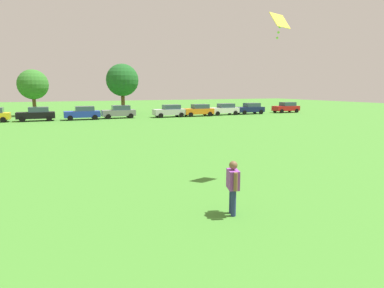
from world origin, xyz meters
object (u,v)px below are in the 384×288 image
(adult_bystander, at_px, (233,183))
(tree_far_right, at_px, (122,80))
(tree_center, at_px, (33,85))
(parked_car_blue_2, at_px, (83,113))
(parked_car_gray_3, at_px, (119,112))
(kite, at_px, (280,23))
(parked_car_orange_5, at_px, (199,110))
(parked_car_navy_7, at_px, (250,108))
(parked_car_red_8, at_px, (286,107))
(parked_car_white_6, at_px, (224,109))
(parked_car_silver_4, at_px, (170,111))
(parked_car_black_1, at_px, (37,114))

(adult_bystander, relative_size, tree_far_right, 0.23)
(adult_bystander, bearing_deg, tree_center, 25.77)
(parked_car_blue_2, xyz_separation_m, parked_car_gray_3, (4.63, 0.48, 0.00))
(parked_car_gray_3, relative_size, tree_far_right, 0.57)
(kite, height_order, parked_car_blue_2, kite)
(parked_car_orange_5, height_order, parked_car_navy_7, same)
(parked_car_blue_2, relative_size, parked_car_gray_3, 1.00)
(parked_car_blue_2, bearing_deg, parked_car_navy_7, -179.67)
(parked_car_red_8, xyz_separation_m, tree_center, (-37.46, 8.24, 3.55))
(parked_car_gray_3, relative_size, parked_car_white_6, 1.00)
(parked_car_orange_5, bearing_deg, parked_car_navy_7, -175.57)
(adult_bystander, bearing_deg, parked_car_blue_2, 18.83)
(parked_car_gray_3, bearing_deg, parked_car_red_8, -179.90)
(parked_car_orange_5, distance_m, parked_car_red_8, 16.05)
(parked_car_silver_4, bearing_deg, parked_car_red_8, -177.22)
(adult_bystander, height_order, parked_car_blue_2, adult_bystander)
(parked_car_white_6, xyz_separation_m, tree_far_right, (-13.48, 7.47, 4.25))
(parked_car_black_1, relative_size, parked_car_white_6, 1.00)
(parked_car_black_1, distance_m, parked_car_silver_4, 16.67)
(adult_bystander, distance_m, parked_car_navy_7, 42.53)
(parked_car_gray_3, bearing_deg, kite, 91.31)
(adult_bystander, xyz_separation_m, parked_car_gray_3, (3.09, 36.08, -0.17))
(adult_bystander, bearing_deg, parked_car_white_6, -11.12)
(kite, height_order, parked_car_silver_4, kite)
(adult_bystander, distance_m, parked_car_blue_2, 35.63)
(tree_center, bearing_deg, parked_car_gray_3, -38.41)
(adult_bystander, bearing_deg, parked_car_silver_4, 0.74)
(parked_car_silver_4, height_order, parked_car_white_6, same)
(adult_bystander, relative_size, parked_car_navy_7, 0.40)
(parked_car_black_1, bearing_deg, adult_bystander, 100.77)
(parked_car_orange_5, xyz_separation_m, tree_center, (-21.45, 9.32, 3.55))
(kite, bearing_deg, parked_car_navy_7, 59.47)
(kite, relative_size, parked_car_silver_4, 0.25)
(parked_car_silver_4, relative_size, parked_car_orange_5, 1.00)
(parked_car_red_8, xyz_separation_m, tree_far_right, (-25.11, 6.89, 4.25))
(parked_car_navy_7, height_order, tree_center, tree_center)
(parked_car_blue_2, distance_m, tree_far_right, 10.76)
(parked_car_blue_2, bearing_deg, adult_bystander, 92.49)
(parked_car_black_1, xyz_separation_m, tree_far_right, (11.83, 7.07, 4.25))
(parked_car_orange_5, relative_size, parked_car_red_8, 1.00)
(parked_car_white_6, height_order, tree_far_right, tree_far_right)
(parked_car_silver_4, bearing_deg, tree_far_right, -58.53)
(parked_car_white_6, distance_m, tree_far_right, 15.98)
(parked_car_gray_3, xyz_separation_m, parked_car_red_8, (27.01, 0.05, 0.00))
(tree_far_right, bearing_deg, kite, -91.65)
(parked_car_red_8, bearing_deg, tree_center, -12.40)
(parked_car_black_1, distance_m, parked_car_blue_2, 5.30)
(tree_far_right, bearing_deg, parked_car_navy_7, -21.94)
(parked_car_black_1, distance_m, parked_car_gray_3, 9.92)
(adult_bystander, height_order, parked_car_black_1, adult_bystander)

